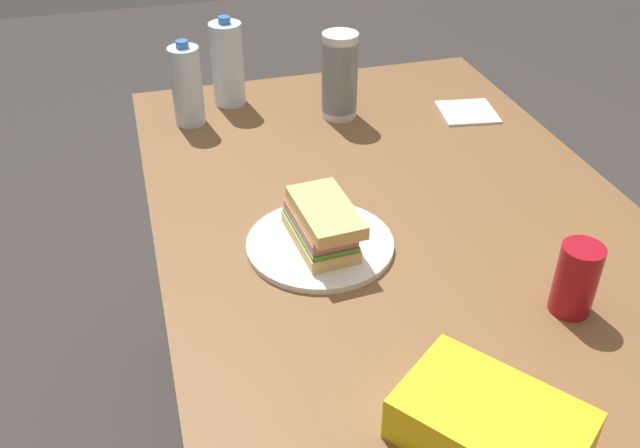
{
  "coord_description": "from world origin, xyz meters",
  "views": [
    {
      "loc": [
        0.91,
        -0.44,
        1.52
      ],
      "look_at": [
        -0.05,
        -0.17,
        0.82
      ],
      "focal_mm": 39.35,
      "sensor_mm": 36.0,
      "label": 1
    }
  ],
  "objects": [
    {
      "name": "chip_bag",
      "position": [
        0.42,
        -0.08,
        0.81
      ],
      "size": [
        0.27,
        0.26,
        0.07
      ],
      "primitive_type": "cube",
      "rotation": [
        0.0,
        0.0,
        3.79
      ],
      "color": "yellow",
      "rests_on": "dining_table"
    },
    {
      "name": "sandwich",
      "position": [
        -0.05,
        -0.17,
        0.83
      ],
      "size": [
        0.19,
        0.11,
        0.08
      ],
      "color": "#DBB26B",
      "rests_on": "paper_plate"
    },
    {
      "name": "water_bottle_spare",
      "position": [
        -0.69,
        -0.22,
        0.87
      ],
      "size": [
        0.08,
        0.08,
        0.22
      ],
      "color": "silver",
      "rests_on": "dining_table"
    },
    {
      "name": "plastic_cup_stack",
      "position": [
        -0.55,
        0.01,
        0.87
      ],
      "size": [
        0.08,
        0.08,
        0.2
      ],
      "color": "silver",
      "rests_on": "dining_table"
    },
    {
      "name": "dining_table",
      "position": [
        0.0,
        0.0,
        0.68
      ],
      "size": [
        1.62,
        0.92,
        0.77
      ],
      "color": "brown",
      "rests_on": "ground_plane"
    },
    {
      "name": "water_bottle_tall",
      "position": [
        -0.61,
        -0.33,
        0.87
      ],
      "size": [
        0.07,
        0.07,
        0.2
      ],
      "color": "silver",
      "rests_on": "dining_table"
    },
    {
      "name": "paper_plate",
      "position": [
        -0.05,
        -0.17,
        0.78
      ],
      "size": [
        0.26,
        0.26,
        0.01
      ],
      "primitive_type": "cylinder",
      "color": "white",
      "rests_on": "dining_table"
    },
    {
      "name": "soda_can_red",
      "position": [
        0.21,
        0.16,
        0.83
      ],
      "size": [
        0.07,
        0.07,
        0.12
      ],
      "primitive_type": "cylinder",
      "color": "maroon",
      "rests_on": "dining_table"
    },
    {
      "name": "paper_napkin",
      "position": [
        -0.47,
        0.32,
        0.78
      ],
      "size": [
        0.15,
        0.15,
        0.01
      ],
      "primitive_type": "cube",
      "rotation": [
        0.0,
        0.0,
        6.13
      ],
      "color": "white",
      "rests_on": "dining_table"
    }
  ]
}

